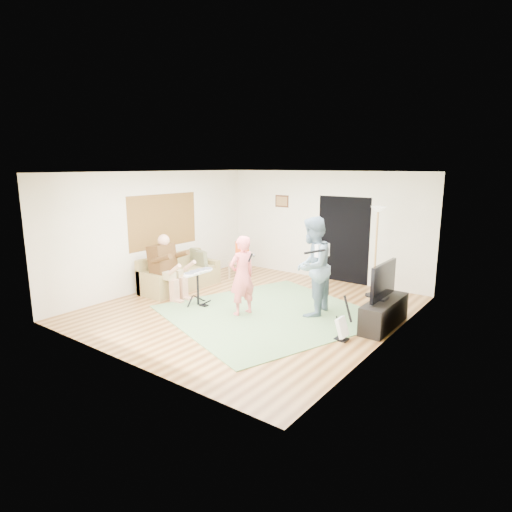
% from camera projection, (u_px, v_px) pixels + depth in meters
% --- Properties ---
extents(floor, '(6.00, 6.00, 0.00)m').
position_uv_depth(floor, '(251.00, 308.00, 8.62)').
color(floor, brown).
rests_on(floor, ground).
extents(walls, '(5.50, 6.00, 2.70)m').
position_uv_depth(walls, '(251.00, 243.00, 8.34)').
color(walls, silver).
rests_on(walls, floor).
extents(ceiling, '(6.00, 6.00, 0.00)m').
position_uv_depth(ceiling, '(251.00, 172.00, 8.06)').
color(ceiling, white).
rests_on(ceiling, walls).
extents(window_blinds, '(0.00, 2.05, 2.05)m').
position_uv_depth(window_blinds, '(164.00, 221.00, 10.06)').
color(window_blinds, brown).
rests_on(window_blinds, walls).
extents(doorway, '(2.10, 0.00, 2.10)m').
position_uv_depth(doorway, '(343.00, 240.00, 10.42)').
color(doorway, black).
rests_on(doorway, walls).
extents(picture_frame, '(0.42, 0.03, 0.32)m').
position_uv_depth(picture_frame, '(282.00, 201.00, 11.30)').
color(picture_frame, '#3F2314').
rests_on(picture_frame, walls).
extents(area_rug, '(4.40, 4.48, 0.02)m').
position_uv_depth(area_rug, '(269.00, 313.00, 8.31)').
color(area_rug, '#5D814F').
rests_on(area_rug, floor).
extents(sofa, '(0.80, 1.94, 0.78)m').
position_uv_depth(sofa, '(178.00, 277.00, 10.03)').
color(sofa, olive).
rests_on(sofa, floor).
extents(drummer, '(0.90, 0.50, 1.39)m').
position_uv_depth(drummer, '(169.00, 274.00, 9.22)').
color(drummer, '#4D3015').
rests_on(drummer, sofa).
extents(drum_kit, '(0.41, 0.73, 0.76)m').
position_uv_depth(drum_kit, '(198.00, 290.00, 8.75)').
color(drum_kit, black).
rests_on(drum_kit, floor).
extents(singer, '(0.51, 0.64, 1.54)m').
position_uv_depth(singer, '(242.00, 276.00, 8.12)').
color(singer, '#ED676A').
rests_on(singer, floor).
extents(microphone, '(0.06, 0.06, 0.24)m').
position_uv_depth(microphone, '(250.00, 258.00, 7.92)').
color(microphone, black).
rests_on(microphone, singer).
extents(guitarist, '(0.85, 1.02, 1.90)m').
position_uv_depth(guitarist, '(312.00, 267.00, 8.10)').
color(guitarist, slate).
rests_on(guitarist, floor).
extents(guitar_held, '(0.28, 0.61, 0.26)m').
position_uv_depth(guitar_held, '(322.00, 250.00, 7.91)').
color(guitar_held, white).
rests_on(guitar_held, guitarist).
extents(guitar_spare, '(0.28, 0.25, 0.78)m').
position_uv_depth(guitar_spare, '(342.00, 327.00, 7.01)').
color(guitar_spare, black).
rests_on(guitar_spare, floor).
extents(torchiere_lamp, '(0.35, 0.35, 1.97)m').
position_uv_depth(torchiere_lamp, '(377.00, 236.00, 9.17)').
color(torchiere_lamp, black).
rests_on(torchiere_lamp, floor).
extents(dining_chair, '(0.42, 0.44, 0.92)m').
position_uv_depth(dining_chair, '(239.00, 265.00, 10.90)').
color(dining_chair, tan).
rests_on(dining_chair, floor).
extents(tv_cabinet, '(0.40, 1.40, 0.50)m').
position_uv_depth(tv_cabinet, '(384.00, 313.00, 7.59)').
color(tv_cabinet, black).
rests_on(tv_cabinet, floor).
extents(television, '(0.06, 1.04, 0.63)m').
position_uv_depth(television, '(383.00, 280.00, 7.50)').
color(television, black).
rests_on(television, tv_cabinet).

